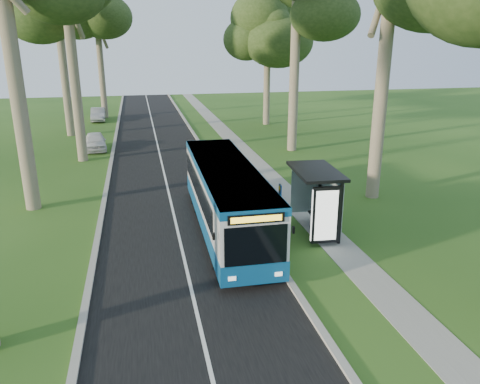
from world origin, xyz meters
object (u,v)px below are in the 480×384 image
object	(u,v)px
litter_bin	(253,189)
car_silver	(98,114)
bus	(226,198)
car_white	(95,141)
bus_shelter	(322,191)
bus_stop_sign	(280,206)

from	to	relation	value
litter_bin	car_silver	size ratio (longest dim) A/B	0.24
bus	car_white	distance (m)	19.76
bus_shelter	litter_bin	size ratio (longest dim) A/B	3.61
bus_stop_sign	car_white	xyz separation A→B (m)	(-9.06, 20.01, -0.93)
bus_shelter	car_white	distance (m)	22.78
litter_bin	car_white	distance (m)	16.97
litter_bin	car_silver	xyz separation A→B (m)	(-10.08, 28.70, 0.18)
car_silver	bus	bearing A→B (deg)	-78.64
bus_stop_sign	litter_bin	world-z (taller)	bus_stop_sign
bus	bus_stop_sign	size ratio (longest dim) A/B	4.47
car_white	car_silver	bearing A→B (deg)	87.24
bus_shelter	car_silver	distance (m)	36.40
bus	car_silver	xyz separation A→B (m)	(-7.79, 32.97, -0.90)
bus	car_white	bearing A→B (deg)	111.65
bus_stop_sign	litter_bin	bearing A→B (deg)	90.22
bus_stop_sign	car_silver	bearing A→B (deg)	108.75
bus_stop_sign	bus_shelter	world-z (taller)	bus_shelter
litter_bin	car_silver	distance (m)	30.42
bus	car_silver	size ratio (longest dim) A/B	2.81
bus	bus_stop_sign	distance (m)	2.56
bus	bus_stop_sign	xyz separation A→B (m)	(2.02, -1.58, 0.03)
bus_shelter	litter_bin	world-z (taller)	bus_shelter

